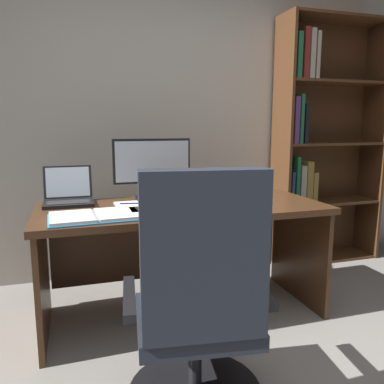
{
  "coord_description": "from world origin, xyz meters",
  "views": [
    {
      "loc": [
        -0.7,
        -1.14,
        1.22
      ],
      "look_at": [
        -0.01,
        1.09,
        0.82
      ],
      "focal_mm": 36.24,
      "sensor_mm": 36.0,
      "label": 1
    }
  ],
  "objects_px": {
    "desk": "(180,232)",
    "reading_stand_with_book": "(211,184)",
    "keyboard": "(167,209)",
    "monitor": "(152,169)",
    "open_binder": "(95,216)",
    "notepad": "(128,205)",
    "pen": "(131,203)",
    "bookshelf": "(316,147)",
    "laptop": "(68,196)",
    "office_chair": "(199,315)",
    "computer_mouse": "(215,205)"
  },
  "relations": [
    {
      "from": "desk",
      "to": "keyboard",
      "type": "height_order",
      "value": "keyboard"
    },
    {
      "from": "keyboard",
      "to": "notepad",
      "type": "xyz_separation_m",
      "value": [
        -0.19,
        0.22,
        -0.01
      ]
    },
    {
      "from": "bookshelf",
      "to": "notepad",
      "type": "bearing_deg",
      "value": -161.16
    },
    {
      "from": "keyboard",
      "to": "notepad",
      "type": "distance_m",
      "value": 0.29
    },
    {
      "from": "computer_mouse",
      "to": "monitor",
      "type": "bearing_deg",
      "value": 127.29
    },
    {
      "from": "office_chair",
      "to": "notepad",
      "type": "bearing_deg",
      "value": 106.55
    },
    {
      "from": "bookshelf",
      "to": "pen",
      "type": "relative_size",
      "value": 15.14
    },
    {
      "from": "computer_mouse",
      "to": "pen",
      "type": "distance_m",
      "value": 0.52
    },
    {
      "from": "laptop",
      "to": "office_chair",
      "type": "bearing_deg",
      "value": -66.15
    },
    {
      "from": "desk",
      "to": "laptop",
      "type": "height_order",
      "value": "laptop"
    },
    {
      "from": "desk",
      "to": "monitor",
      "type": "height_order",
      "value": "monitor"
    },
    {
      "from": "monitor",
      "to": "open_binder",
      "type": "distance_m",
      "value": 0.63
    },
    {
      "from": "monitor",
      "to": "reading_stand_with_book",
      "type": "relative_size",
      "value": 1.83
    },
    {
      "from": "monitor",
      "to": "computer_mouse",
      "type": "height_order",
      "value": "monitor"
    },
    {
      "from": "desk",
      "to": "reading_stand_with_book",
      "type": "relative_size",
      "value": 6.21
    },
    {
      "from": "open_binder",
      "to": "pen",
      "type": "distance_m",
      "value": 0.36
    },
    {
      "from": "bookshelf",
      "to": "monitor",
      "type": "relative_size",
      "value": 4.08
    },
    {
      "from": "monitor",
      "to": "pen",
      "type": "distance_m",
      "value": 0.31
    },
    {
      "from": "keyboard",
      "to": "reading_stand_with_book",
      "type": "xyz_separation_m",
      "value": [
        0.44,
        0.46,
        0.06
      ]
    },
    {
      "from": "monitor",
      "to": "office_chair",
      "type": "bearing_deg",
      "value": -92.21
    },
    {
      "from": "reading_stand_with_book",
      "to": "pen",
      "type": "height_order",
      "value": "reading_stand_with_book"
    },
    {
      "from": "monitor",
      "to": "notepad",
      "type": "bearing_deg",
      "value": -138.33
    },
    {
      "from": "desk",
      "to": "open_binder",
      "type": "relative_size",
      "value": 3.54
    },
    {
      "from": "desk",
      "to": "reading_stand_with_book",
      "type": "bearing_deg",
      "value": 38.52
    },
    {
      "from": "laptop",
      "to": "keyboard",
      "type": "bearing_deg",
      "value": -36.23
    },
    {
      "from": "bookshelf",
      "to": "desk",
      "type": "bearing_deg",
      "value": -157.14
    },
    {
      "from": "keyboard",
      "to": "notepad",
      "type": "bearing_deg",
      "value": 130.4
    },
    {
      "from": "bookshelf",
      "to": "monitor",
      "type": "height_order",
      "value": "bookshelf"
    },
    {
      "from": "office_chair",
      "to": "open_binder",
      "type": "distance_m",
      "value": 0.82
    },
    {
      "from": "laptop",
      "to": "notepad",
      "type": "distance_m",
      "value": 0.39
    },
    {
      "from": "desk",
      "to": "bookshelf",
      "type": "xyz_separation_m",
      "value": [
        1.41,
        0.6,
        0.5
      ]
    },
    {
      "from": "computer_mouse",
      "to": "reading_stand_with_book",
      "type": "bearing_deg",
      "value": 73.42
    },
    {
      "from": "open_binder",
      "to": "monitor",
      "type": "bearing_deg",
      "value": 44.51
    },
    {
      "from": "bookshelf",
      "to": "pen",
      "type": "xyz_separation_m",
      "value": [
        -1.73,
        -0.6,
        -0.29
      ]
    },
    {
      "from": "monitor",
      "to": "reading_stand_with_book",
      "type": "xyz_separation_m",
      "value": [
        0.44,
        0.07,
        -0.13
      ]
    },
    {
      "from": "computer_mouse",
      "to": "notepad",
      "type": "height_order",
      "value": "computer_mouse"
    },
    {
      "from": "bookshelf",
      "to": "office_chair",
      "type": "bearing_deg",
      "value": -135.9
    },
    {
      "from": "notepad",
      "to": "desk",
      "type": "bearing_deg",
      "value": -0.07
    },
    {
      "from": "monitor",
      "to": "keyboard",
      "type": "relative_size",
      "value": 1.24
    },
    {
      "from": "reading_stand_with_book",
      "to": "pen",
      "type": "bearing_deg",
      "value": -158.84
    },
    {
      "from": "computer_mouse",
      "to": "bookshelf",
      "type": "bearing_deg",
      "value": 33.16
    },
    {
      "from": "bookshelf",
      "to": "reading_stand_with_book",
      "type": "xyz_separation_m",
      "value": [
        -1.12,
        -0.36,
        -0.23
      ]
    },
    {
      "from": "bookshelf",
      "to": "keyboard",
      "type": "height_order",
      "value": "bookshelf"
    },
    {
      "from": "reading_stand_with_book",
      "to": "pen",
      "type": "distance_m",
      "value": 0.65
    },
    {
      "from": "laptop",
      "to": "computer_mouse",
      "type": "relative_size",
      "value": 2.89
    },
    {
      "from": "office_chair",
      "to": "laptop",
      "type": "xyz_separation_m",
      "value": [
        -0.5,
        1.13,
        0.33
      ]
    },
    {
      "from": "laptop",
      "to": "open_binder",
      "type": "distance_m",
      "value": 0.47
    },
    {
      "from": "laptop",
      "to": "bookshelf",
      "type": "bearing_deg",
      "value": 11.42
    },
    {
      "from": "bookshelf",
      "to": "reading_stand_with_book",
      "type": "distance_m",
      "value": 1.2
    },
    {
      "from": "monitor",
      "to": "desk",
      "type": "bearing_deg",
      "value": -50.4
    }
  ]
}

